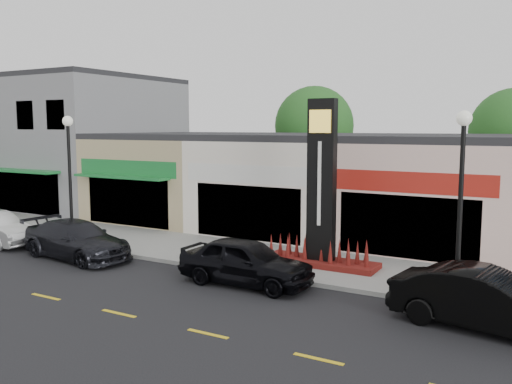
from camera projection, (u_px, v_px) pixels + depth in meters
ground at (185, 286)px, 17.63m from camera, size 120.00×120.00×0.00m
sidewalk at (252, 256)px, 21.37m from camera, size 52.00×4.30×0.15m
curb at (220, 269)px, 19.43m from camera, size 52.00×0.20×0.15m
building_grey_2story at (71, 142)px, 35.88m from camera, size 12.00×10.95×8.30m
shop_beige at (186, 175)px, 31.41m from camera, size 7.00×10.85×4.80m
shop_cream at (296, 180)px, 27.98m from camera, size 7.00×10.01×4.80m
shop_pink_w at (435, 188)px, 24.54m from camera, size 7.00×10.01×4.80m
tree_rear_west at (314, 126)px, 35.79m from camera, size 5.20×5.20×7.83m
lamp_west_near at (69, 166)px, 23.30m from camera, size 0.44×0.44×5.47m
lamp_east_near at (461, 186)px, 15.44m from camera, size 0.44×0.44×5.47m
pylon_sign at (321, 207)px, 19.50m from camera, size 4.20×1.30×6.00m
car_dark_sedan at (76, 240)px, 21.30m from camera, size 2.61×5.27×1.47m
car_black_sedan at (246, 262)px, 17.72m from camera, size 1.85×4.56×1.55m
car_black_conv at (486, 300)px, 13.77m from camera, size 2.33×4.93×1.56m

